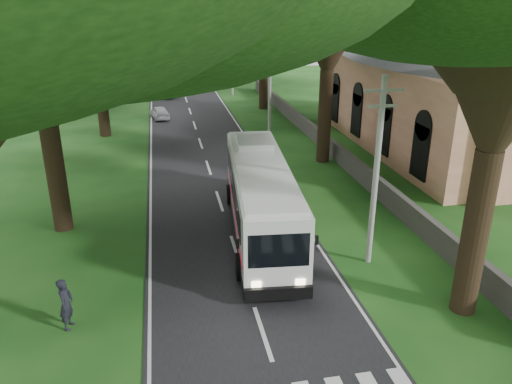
# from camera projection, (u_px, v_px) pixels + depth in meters

# --- Properties ---
(ground) EXTENTS (140.00, 140.00, 0.00)m
(ground) POSITION_uv_depth(u_px,v_px,m) (276.00, 374.00, 15.21)
(ground) COLOR #144213
(ground) RESTS_ON ground
(road) EXTENTS (8.00, 120.00, 0.04)m
(road) POSITION_uv_depth(u_px,v_px,m) (202.00, 147.00, 38.05)
(road) COLOR black
(road) RESTS_ON ground
(property_wall) EXTENTS (0.35, 50.00, 1.20)m
(property_wall) POSITION_uv_depth(u_px,v_px,m) (319.00, 137.00, 38.52)
(property_wall) COLOR #383533
(property_wall) RESTS_ON ground
(church) EXTENTS (14.00, 24.00, 11.60)m
(church) POSITION_uv_depth(u_px,v_px,m) (449.00, 82.00, 36.27)
(church) COLOR tan
(church) RESTS_ON ground
(pole_near) EXTENTS (1.60, 0.24, 8.00)m
(pole_near) POSITION_uv_depth(u_px,v_px,m) (376.00, 170.00, 20.14)
(pole_near) COLOR gray
(pole_near) RESTS_ON ground
(pole_mid) EXTENTS (1.60, 0.24, 8.00)m
(pole_mid) POSITION_uv_depth(u_px,v_px,m) (270.00, 88.00, 38.42)
(pole_mid) COLOR gray
(pole_mid) RESTS_ON ground
(pole_far) EXTENTS (1.60, 0.24, 8.00)m
(pole_far) POSITION_uv_depth(u_px,v_px,m) (232.00, 58.00, 56.69)
(pole_far) COLOR gray
(pole_far) RESTS_ON ground
(tree_l_mida) EXTENTS (14.90, 14.90, 13.67)m
(tree_l_mida) POSITION_uv_depth(u_px,v_px,m) (30.00, 4.00, 20.95)
(tree_l_mida) COLOR black
(tree_l_mida) RESTS_ON ground
(coach_bus) EXTENTS (3.71, 12.39, 3.60)m
(coach_bus) POSITION_uv_depth(u_px,v_px,m) (260.00, 196.00, 23.57)
(coach_bus) COLOR silver
(coach_bus) RESTS_ON ground
(distant_car_a) EXTENTS (2.06, 3.70, 1.19)m
(distant_car_a) POSITION_uv_depth(u_px,v_px,m) (160.00, 112.00, 46.67)
(distant_car_a) COLOR #B3B4B8
(distant_car_a) RESTS_ON road
(distant_car_b) EXTENTS (2.55, 4.17, 1.30)m
(distant_car_b) POSITION_uv_depth(u_px,v_px,m) (169.00, 91.00, 56.71)
(distant_car_b) COLOR navy
(distant_car_b) RESTS_ON road
(distant_car_c) EXTENTS (3.06, 5.46, 1.49)m
(distant_car_c) POSITION_uv_depth(u_px,v_px,m) (201.00, 75.00, 67.51)
(distant_car_c) COLOR #973016
(distant_car_c) RESTS_ON road
(pedestrian) EXTENTS (0.59, 0.78, 1.90)m
(pedestrian) POSITION_uv_depth(u_px,v_px,m) (66.00, 304.00, 17.02)
(pedestrian) COLOR black
(pedestrian) RESTS_ON ground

